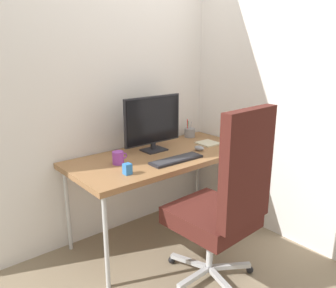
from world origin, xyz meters
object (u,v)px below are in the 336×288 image
(keyboard, at_px, (176,160))
(coffee_mug, at_px, (118,158))
(desk_clamp_accessory, at_px, (127,169))
(mouse, at_px, (199,148))
(office_chair, at_px, (224,202))
(pen_holder, at_px, (190,133))
(monitor, at_px, (153,122))
(notebook, at_px, (208,143))

(keyboard, height_order, coffee_mug, coffee_mug)
(keyboard, height_order, desk_clamp_accessory, desk_clamp_accessory)
(mouse, bearing_deg, coffee_mug, 154.14)
(office_chair, distance_m, coffee_mug, 0.83)
(pen_holder, distance_m, coffee_mug, 0.95)
(monitor, xyz_separation_m, keyboard, (-0.03, -0.32, -0.23))
(mouse, distance_m, pen_holder, 0.44)
(keyboard, bearing_deg, mouse, 13.82)
(monitor, bearing_deg, notebook, -17.41)
(notebook, bearing_deg, pen_holder, 83.47)
(notebook, bearing_deg, mouse, -153.41)
(notebook, xyz_separation_m, coffee_mug, (-0.88, 0.05, 0.04))
(office_chair, distance_m, desk_clamp_accessory, 0.67)
(keyboard, distance_m, notebook, 0.54)
(office_chair, bearing_deg, keyboard, 82.09)
(office_chair, relative_size, mouse, 14.24)
(notebook, bearing_deg, desk_clamp_accessory, -168.41)
(monitor, distance_m, desk_clamp_accessory, 0.60)
(office_chair, relative_size, keyboard, 2.79)
(desk_clamp_accessory, bearing_deg, mouse, 5.81)
(pen_holder, bearing_deg, notebook, -97.94)
(keyboard, height_order, mouse, mouse)
(notebook, xyz_separation_m, desk_clamp_accessory, (-0.95, -0.17, 0.03))
(monitor, xyz_separation_m, mouse, (0.28, -0.25, -0.22))
(mouse, height_order, notebook, mouse)
(monitor, distance_m, mouse, 0.43)
(desk_clamp_accessory, bearing_deg, keyboard, -0.13)
(coffee_mug, relative_size, desk_clamp_accessory, 1.60)
(keyboard, xyz_separation_m, notebook, (0.51, 0.17, -0.00))
(coffee_mug, distance_m, desk_clamp_accessory, 0.23)
(mouse, bearing_deg, notebook, 11.04)
(monitor, relative_size, desk_clamp_accessory, 7.20)
(office_chair, relative_size, coffee_mug, 10.19)
(desk_clamp_accessory, bearing_deg, pen_holder, 24.29)
(pen_holder, relative_size, notebook, 0.97)
(keyboard, relative_size, pen_holder, 2.58)
(office_chair, relative_size, pen_holder, 7.19)
(pen_holder, bearing_deg, desk_clamp_accessory, -155.71)
(notebook, relative_size, coffee_mug, 1.46)
(monitor, height_order, notebook, monitor)
(office_chair, distance_m, monitor, 0.94)
(coffee_mug, xyz_separation_m, desk_clamp_accessory, (-0.06, -0.22, -0.01))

